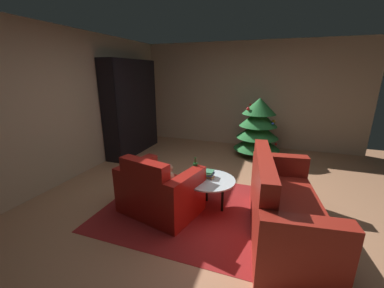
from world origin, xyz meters
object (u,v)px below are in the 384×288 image
Objects in this scene: armchair_red at (159,192)px; book_stack_on_table at (207,174)px; bottle_on_table at (195,171)px; bookshelf_unit at (135,107)px; decorated_tree at (258,127)px; coffee_table at (209,182)px; couch_red at (282,210)px.

armchair_red is 0.69m from book_stack_on_table.
armchair_red is at bearing -148.58° from bottle_on_table.
armchair_red is (1.73, -2.22, -0.74)m from bookshelf_unit.
book_stack_on_table is at bearing 38.73° from bottle_on_table.
decorated_tree is at bearing 79.26° from book_stack_on_table.
decorated_tree is at bearing 80.72° from coffee_table.
armchair_red is 0.63× the size of couch_red.
bookshelf_unit reaches higher than couch_red.
book_stack_on_table is at bearing 161.30° from couch_red.
bookshelf_unit reaches higher than book_stack_on_table.
coffee_table is at bearing 163.49° from couch_red.
armchair_red is 5.32× the size of book_stack_on_table.
bottle_on_table is (-1.12, 0.23, 0.23)m from couch_red.
bottle_on_table is at bearing -165.61° from coffee_table.
armchair_red is 2.99m from decorated_tree.
armchair_red reaches higher than book_stack_on_table.
bottle_on_table is 2.61m from decorated_tree.
bookshelf_unit is at bearing 140.83° from book_stack_on_table.
couch_red is at bearing -18.70° from book_stack_on_table.
bottle_on_table reaches higher than coffee_table.
couch_red is at bearing -79.28° from decorated_tree.
bookshelf_unit is 1.85× the size of armchair_red.
coffee_table is (2.33, -1.91, -0.64)m from bookshelf_unit.
bookshelf_unit is 2.83m from decorated_tree.
couch_red is at bearing -16.51° from coffee_table.
coffee_table is (0.61, 0.30, 0.10)m from armchair_red.
book_stack_on_table is at bearing 33.28° from armchair_red.
bookshelf_unit is at bearing 137.59° from bottle_on_table.
couch_red reaches higher than armchair_red.
bottle_on_table is (-0.13, -0.11, 0.07)m from book_stack_on_table.
book_stack_on_table is at bearing -100.74° from decorated_tree.
bookshelf_unit is 1.61× the size of decorated_tree.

